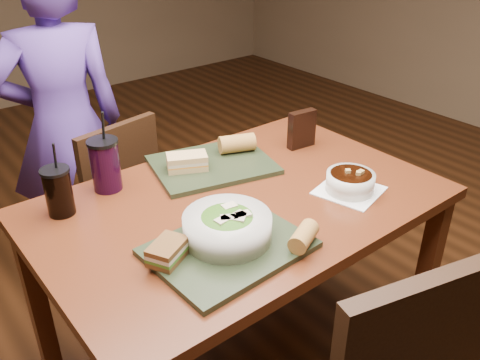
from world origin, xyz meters
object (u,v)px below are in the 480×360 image
tray_far (213,165)px  cup_cola (58,191)px  diner (65,127)px  chip_bag (302,129)px  dining_table (240,222)px  salad_bowl (227,226)px  soup_bowl (350,182)px  sandwich_far (187,162)px  cup_berry (105,165)px  sandwich_near (168,251)px  tray_near (229,248)px  baguette_far (237,143)px  chair_far (116,200)px  baguette_near (304,237)px

tray_far → cup_cola: cup_cola is taller
diner → chip_bag: 1.04m
dining_table → salad_bowl: size_ratio=5.22×
soup_bowl → chip_bag: size_ratio=1.60×
tray_far → sandwich_far: bearing=170.9°
cup_berry → chip_bag: bearing=-12.6°
soup_bowl → sandwich_near: (-0.68, 0.04, 0.01)m
cup_cola → chip_bag: bearing=-7.0°
salad_bowl → cup_cola: (-0.30, 0.45, 0.02)m
tray_near → baguette_far: baguette_far is taller
tray_far → cup_berry: bearing=166.0°
sandwich_near → chip_bag: (0.80, 0.31, 0.03)m
diner → cup_berry: (-0.10, -0.65, 0.11)m
dining_table → chair_far: bearing=100.7°
dining_table → tray_near: tray_near is taller
salad_bowl → baguette_far: bearing=48.9°
dining_table → chair_far: 0.73m
baguette_near → chip_bag: 0.68m
chair_far → cup_cola: (-0.35, -0.41, 0.36)m
cup_berry → chip_bag: cup_berry is taller
cup_cola → cup_berry: 0.19m
chair_far → tray_far: (0.19, -0.45, 0.29)m
soup_bowl → chair_far: bearing=116.9°
chip_bag → sandwich_near: bearing=-152.2°
diner → soup_bowl: diner is taller
tray_near → sandwich_near: (-0.16, 0.05, 0.03)m
salad_bowl → chip_bag: 0.71m
dining_table → sandwich_near: (-0.36, -0.15, 0.13)m
tray_far → cup_berry: (-0.37, 0.09, 0.08)m
dining_table → baguette_far: (0.19, 0.26, 0.14)m
cup_cola → diner: bearing=68.0°
tray_far → chip_bag: bearing=-11.2°
sandwich_far → salad_bowl: bearing=-109.0°
cup_cola → chip_bag: cup_cola is taller
diner → cup_cola: size_ratio=6.17×
dining_table → cup_cola: 0.58m
sandwich_near → baguette_far: baguette_far is taller
diner → soup_bowl: (0.52, -1.17, 0.05)m
soup_bowl → chip_bag: bearing=70.8°
dining_table → sandwich_near: 0.41m
baguette_far → cup_cola: cup_cola is taller
diner → sandwich_near: (-0.16, -1.13, 0.06)m
tray_near → baguette_near: baguette_near is taller
salad_bowl → cup_cola: size_ratio=1.05×
diner → salad_bowl: 1.15m
diner → baguette_far: size_ratio=10.94×
tray_near → soup_bowl: size_ratio=1.77×
chip_bag → dining_table: bearing=-152.9°
salad_bowl → cup_berry: size_ratio=0.90×
chair_far → sandwich_far: size_ratio=5.32×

